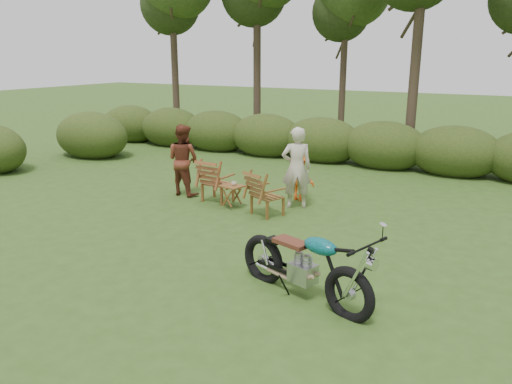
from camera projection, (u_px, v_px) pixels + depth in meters
The scene contains 10 objects.
ground at pixel (228, 281), 7.52m from camera, with size 80.00×80.00×0.00m, color #2E4717.
tree_line at pixel (416, 36), 14.52m from camera, with size 22.52×11.62×8.14m.
motorcycle at pixel (302, 296), 7.06m from camera, with size 2.22×0.84×1.27m, color #0B8C91, non-canonical shape.
lawn_chair_right at pixel (267, 215), 10.63m from camera, with size 0.66×0.66×0.97m, color brown, non-canonical shape.
lawn_chair_left at pixel (218, 201), 11.63m from camera, with size 0.69×0.69×1.00m, color #622E18, non-canonical shape.
side_table at pixel (232, 197), 11.06m from camera, with size 0.50×0.42×0.51m, color brown, non-canonical shape.
cup at pixel (234, 183), 10.98m from camera, with size 0.11×0.11×0.09m, color beige.
adult_a at pixel (296, 207), 11.15m from camera, with size 0.66×0.43×1.81m, color beige.
adult_b at pixel (185, 194), 12.18m from camera, with size 0.83×0.65×1.71m, color maroon.
child at pixel (299, 200), 11.72m from camera, with size 0.72×0.42×1.12m, color #DE4F14.
Camera 1 is at (3.67, -5.85, 3.32)m, focal length 35.00 mm.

